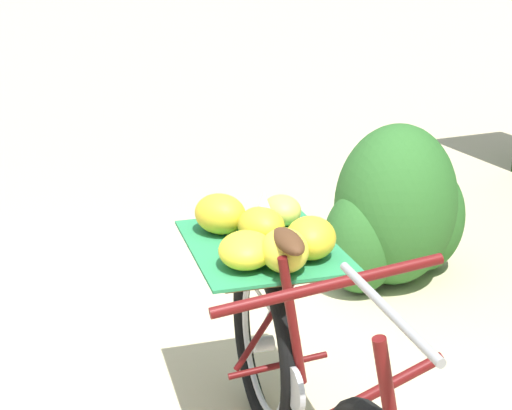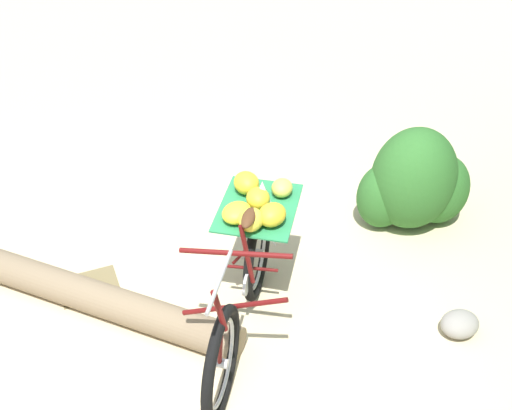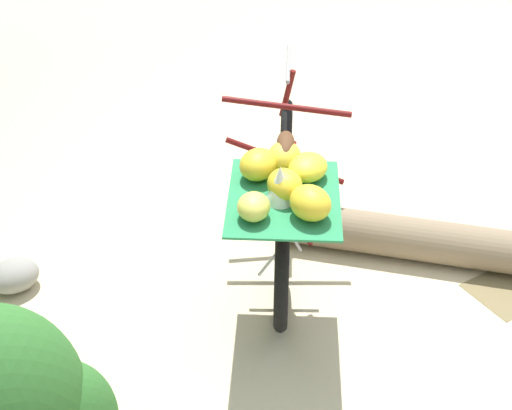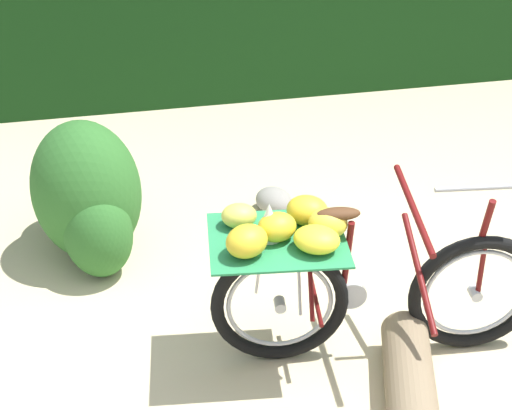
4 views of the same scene
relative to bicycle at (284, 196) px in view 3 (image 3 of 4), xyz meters
The scene contains 5 objects.
ground_plane 0.58m from the bicycle, ahead, with size 60.00×60.00×0.00m, color beige.
bicycle is the anchor object (origin of this frame).
fallen_log 1.23m from the bicycle, 28.87° to the right, with size 0.25×0.25×2.39m, color #7F6B51.
path_stone 1.59m from the bicycle, 154.13° to the left, with size 0.28×0.24×0.18m, color gray.
leaf_litter_patch 1.40m from the bicycle, 38.84° to the right, with size 0.44×0.36×0.01m, color olive.
Camera 3 is at (-2.09, -2.73, 2.75)m, focal length 51.52 mm.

